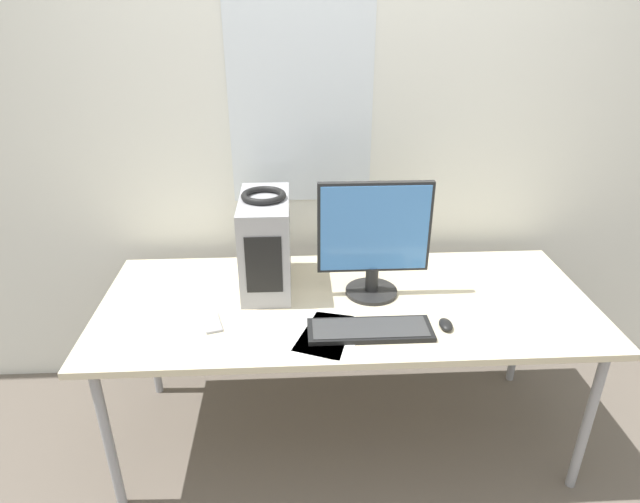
{
  "coord_description": "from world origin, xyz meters",
  "views": [
    {
      "loc": [
        -0.21,
        -1.49,
        1.9
      ],
      "look_at": [
        -0.11,
        0.43,
        0.97
      ],
      "focal_mm": 30.0,
      "sensor_mm": 36.0,
      "label": 1
    }
  ],
  "objects_px": {
    "keyboard": "(370,330)",
    "cell_phone": "(212,322)",
    "headphones": "(264,195)",
    "monitor_main": "(374,238)",
    "pc_tower": "(266,243)",
    "mouse": "(446,325)"
  },
  "relations": [
    {
      "from": "headphones",
      "to": "mouse",
      "type": "relative_size",
      "value": 2.19
    },
    {
      "from": "monitor_main",
      "to": "mouse",
      "type": "height_order",
      "value": "monitor_main"
    },
    {
      "from": "monitor_main",
      "to": "keyboard",
      "type": "height_order",
      "value": "monitor_main"
    },
    {
      "from": "monitor_main",
      "to": "cell_phone",
      "type": "height_order",
      "value": "monitor_main"
    },
    {
      "from": "monitor_main",
      "to": "headphones",
      "type": "bearing_deg",
      "value": 167.44
    },
    {
      "from": "pc_tower",
      "to": "monitor_main",
      "type": "distance_m",
      "value": 0.46
    },
    {
      "from": "monitor_main",
      "to": "keyboard",
      "type": "distance_m",
      "value": 0.39
    },
    {
      "from": "keyboard",
      "to": "mouse",
      "type": "height_order",
      "value": "mouse"
    },
    {
      "from": "headphones",
      "to": "monitor_main",
      "type": "bearing_deg",
      "value": -12.56
    },
    {
      "from": "monitor_main",
      "to": "keyboard",
      "type": "relative_size",
      "value": 1.06
    },
    {
      "from": "monitor_main",
      "to": "keyboard",
      "type": "xyz_separation_m",
      "value": [
        -0.05,
        -0.29,
        -0.25
      ]
    },
    {
      "from": "mouse",
      "to": "cell_phone",
      "type": "height_order",
      "value": "mouse"
    },
    {
      "from": "keyboard",
      "to": "cell_phone",
      "type": "distance_m",
      "value": 0.62
    },
    {
      "from": "keyboard",
      "to": "headphones",
      "type": "bearing_deg",
      "value": 135.57
    },
    {
      "from": "keyboard",
      "to": "cell_phone",
      "type": "xyz_separation_m",
      "value": [
        -0.61,
        0.09,
        -0.01
      ]
    },
    {
      "from": "monitor_main",
      "to": "mouse",
      "type": "bearing_deg",
      "value": -48.01
    },
    {
      "from": "monitor_main",
      "to": "cell_phone",
      "type": "xyz_separation_m",
      "value": [
        -0.66,
        -0.2,
        -0.26
      ]
    },
    {
      "from": "pc_tower",
      "to": "cell_phone",
      "type": "bearing_deg",
      "value": -124.6
    },
    {
      "from": "pc_tower",
      "to": "monitor_main",
      "type": "height_order",
      "value": "monitor_main"
    },
    {
      "from": "headphones",
      "to": "cell_phone",
      "type": "height_order",
      "value": "headphones"
    },
    {
      "from": "pc_tower",
      "to": "mouse",
      "type": "bearing_deg",
      "value": -28.36
    },
    {
      "from": "monitor_main",
      "to": "pc_tower",
      "type": "bearing_deg",
      "value": 167.54
    }
  ]
}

